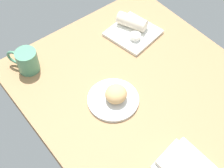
# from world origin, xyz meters

# --- Properties ---
(dining_table) EXTENTS (1.10, 0.90, 0.04)m
(dining_table) POSITION_xyz_m (0.00, 0.00, 0.02)
(dining_table) COLOR #9E754C
(dining_table) RESTS_ON ground
(round_plate) EXTENTS (0.21, 0.21, 0.01)m
(round_plate) POSITION_xyz_m (0.06, 0.13, 0.05)
(round_plate) COLOR white
(round_plate) RESTS_ON dining_table
(scone_pastry) EXTENTS (0.12, 0.12, 0.06)m
(scone_pastry) POSITION_xyz_m (0.05, 0.12, 0.09)
(scone_pastry) COLOR tan
(scone_pastry) RESTS_ON round_plate
(square_plate) EXTENTS (0.24, 0.24, 0.02)m
(square_plate) POSITION_xyz_m (0.30, -0.19, 0.05)
(square_plate) COLOR white
(square_plate) RESTS_ON dining_table
(sauce_cup) EXTENTS (0.05, 0.05, 0.03)m
(sauce_cup) POSITION_xyz_m (0.26, -0.16, 0.07)
(sauce_cup) COLOR silver
(sauce_cup) RESTS_ON square_plate
(breakfast_wrap) EXTENTS (0.16, 0.11, 0.06)m
(breakfast_wrap) POSITION_xyz_m (0.33, -0.20, 0.09)
(breakfast_wrap) COLOR beige
(breakfast_wrap) RESTS_ON square_plate
(coffee_mug) EXTENTS (0.13, 0.10, 0.10)m
(coffee_mug) POSITION_xyz_m (0.42, 0.31, 0.09)
(coffee_mug) COLOR #4C8C6B
(coffee_mug) RESTS_ON dining_table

